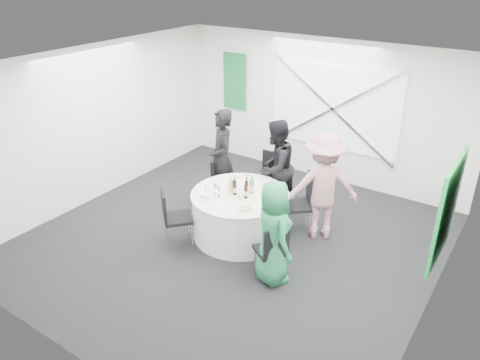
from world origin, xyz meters
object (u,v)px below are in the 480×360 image
Objects in this scene: chair_back_right at (303,199)px; chair_front_left at (172,214)px; chair_front_right at (273,248)px; person_woman_green at (273,233)px; banquet_table at (240,215)px; person_man_back_left at (222,158)px; clear_water_bottle at (231,185)px; chair_back_left at (222,181)px; person_man_back at (275,167)px; green_water_bottle at (252,187)px; person_woman_pink at (323,186)px; chair_back at (271,175)px.

chair_front_left is at bearing -86.04° from chair_back_right.
person_woman_green is at bearing -107.84° from chair_front_right.
person_woman_green reaches higher than banquet_table.
clear_water_bottle is (0.70, -0.73, -0.03)m from person_man_back_left.
chair_front_left reaches higher than banquet_table.
person_woman_green is (1.84, -1.34, 0.27)m from chair_back_left.
chair_back_right is 0.60× the size of person_man_back.
person_man_back_left reaches higher than person_man_back.
chair_back_right reaches higher than banquet_table.
person_man_back is (0.92, 0.30, -0.05)m from person_man_back_left.
chair_back_right is 0.88m from green_water_bottle.
person_man_back_left reaches higher than person_woman_pink.
person_woman_pink is at bearing 33.62° from green_water_bottle.
banquet_table is at bearing -90.00° from chair_back_right.
chair_back_left is at bearing -17.59° from person_man_back_left.
chair_front_right is at bearing 53.42° from person_woman_pink.
chair_front_left is 0.53× the size of person_woman_pink.
chair_back_right is at bearing -135.59° from chair_front_right.
chair_back is 1.03m from chair_back_right.
person_man_back is at bearing 87.27° from banquet_table.
chair_front_left is at bearing 6.45° from person_woman_pink.
banquet_table is at bearing 0.00° from person_man_back_left.
chair_back is 1.19× the size of chair_back_left.
chair_front_left is (-1.73, -0.11, 0.05)m from chair_front_right.
green_water_bottle is at bearing -98.53° from chair_front_right.
chair_back is 3.70× the size of clear_water_bottle.
person_man_back is at bearing 77.84° from clear_water_bottle.
person_man_back_left is (-0.75, -0.45, 0.31)m from chair_back.
green_water_bottle is at bearing 38.04° from banquet_table.
banquet_table is 0.87× the size of person_man_back_left.
chair_back is at bearing -127.19° from person_man_back.
person_woman_green is at bearing -29.90° from clear_water_bottle.
person_woman_pink is at bearing 30.71° from clear_water_bottle.
clear_water_bottle is (-0.95, -0.68, 0.27)m from chair_back_right.
clear_water_bottle is at bearing 4.42° from person_woman_green.
chair_front_right is at bearing 32.14° from person_man_back.
chair_back is 0.57× the size of person_woman_pink.
chair_back is at bearing 104.53° from green_water_bottle.
chair_back_right is at bearing 37.68° from person_man_back_left.
person_woman_pink is at bearing 34.25° from banquet_table.
chair_back_right is 1.68m from person_man_back_left.
chair_back is at bearing 96.22° from banquet_table.
person_man_back is (0.18, -0.15, 0.26)m from chair_back.
person_woman_green is at bearing -134.47° from chair_front_left.
person_woman_green is (0.24, -1.36, 0.16)m from chair_back_right.
green_water_bottle is (0.98, -0.54, 0.39)m from chair_back_left.
banquet_table is 0.92× the size of person_man_back.
chair_front_left is at bearing 38.30° from person_woman_green.
chair_front_right is 0.48× the size of person_man_back_left.
chair_back_left is at bearing -44.06° from chair_front_left.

